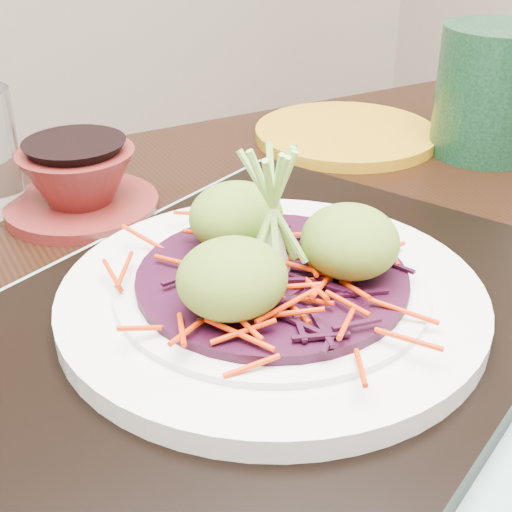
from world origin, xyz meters
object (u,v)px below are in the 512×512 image
serving_tray (271,320)px  terracotta_bowl_set (80,185)px  dining_table (223,401)px  white_plate (272,296)px  yellow_plate (346,134)px  green_jar (491,92)px

serving_tray → terracotta_bowl_set: size_ratio=2.50×
terracotta_bowl_set → serving_tray: bearing=-81.1°
dining_table → white_plate: white_plate is taller
serving_tray → terracotta_bowl_set: (-0.04, 0.26, 0.01)m
terracotta_bowl_set → yellow_plate: bearing=4.1°
dining_table → serving_tray: 0.12m
yellow_plate → white_plate: bearing=-135.3°
serving_tray → white_plate: 0.02m
white_plate → green_jar: size_ratio=2.07×
white_plate → terracotta_bowl_set: size_ratio=1.63×
white_plate → terracotta_bowl_set: (-0.04, 0.26, -0.01)m
white_plate → yellow_plate: (0.29, 0.29, -0.03)m
dining_table → white_plate: (0.01, -0.06, 0.13)m
dining_table → terracotta_bowl_set: terracotta_bowl_set is taller
serving_tray → white_plate: size_ratio=1.54×
dining_table → serving_tray: bearing=-78.4°
terracotta_bowl_set → yellow_plate: size_ratio=0.82×
yellow_plate → green_jar: green_jar is taller
serving_tray → green_jar: bearing=2.5°
terracotta_bowl_set → green_jar: bearing=-11.7°
terracotta_bowl_set → yellow_plate: (0.33, 0.02, -0.02)m
terracotta_bowl_set → yellow_plate: terracotta_bowl_set is taller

